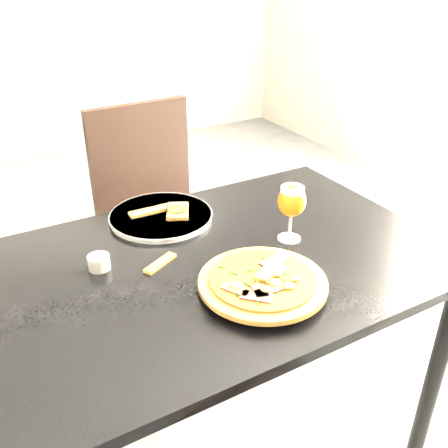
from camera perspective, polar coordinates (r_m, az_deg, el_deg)
ground at (r=1.86m, az=-10.19°, el=-23.80°), size 6.00×6.00×0.00m
dining_table at (r=1.37m, az=-0.49°, el=-7.05°), size 1.20×0.80×0.75m
chair_far at (r=2.02m, az=-7.59°, el=0.91°), size 0.46×0.46×0.96m
plate_main at (r=1.21m, az=4.72°, el=-6.81°), size 0.34×0.34×0.01m
pizza at (r=1.19m, az=4.46°, el=-6.47°), size 0.31×0.31×0.03m
plate_second at (r=1.52m, az=-7.23°, el=0.87°), size 0.31×0.31×0.02m
crust_scraps at (r=1.52m, az=-6.36°, el=1.51°), size 0.19×0.12×0.01m
loose_crust at (r=1.30m, az=-7.31°, el=-4.45°), size 0.11×0.07×0.01m
sauce_cup at (r=1.30m, az=-14.12°, el=-4.20°), size 0.06×0.06×0.04m
beer_glass at (r=1.36m, az=7.75°, el=2.59°), size 0.08×0.08×0.16m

